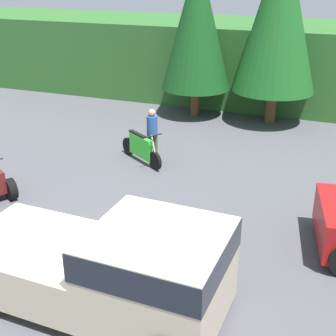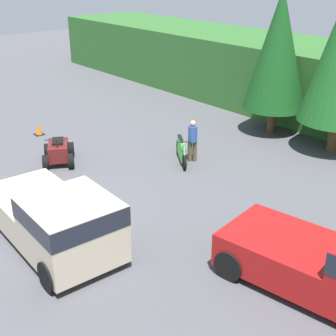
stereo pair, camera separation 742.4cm
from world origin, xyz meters
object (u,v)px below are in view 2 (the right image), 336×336
quad_atv (59,152)px  rider_person (193,139)px  dirt_bike (181,151)px  pickup_truck_second (57,218)px  traffic_cone (39,130)px

quad_atv → rider_person: size_ratio=1.27×
dirt_bike → quad_atv: bearing=-95.5°
dirt_bike → rider_person: (0.24, 0.38, 0.47)m
pickup_truck_second → quad_atv: 6.36m
dirt_bike → quad_atv: size_ratio=0.87×
dirt_bike → pickup_truck_second: bearing=-36.7°
pickup_truck_second → traffic_cone: 10.01m
pickup_truck_second → dirt_bike: pickup_truck_second is taller
pickup_truck_second → dirt_bike: size_ratio=2.70×
traffic_cone → quad_atv: bearing=-13.3°
quad_atv → rider_person: (3.32, 4.26, 0.47)m
dirt_bike → traffic_cone: bearing=-122.8°
traffic_cone → dirt_bike: bearing=24.3°
dirt_bike → quad_atv: 4.95m
quad_atv → rider_person: rider_person is taller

